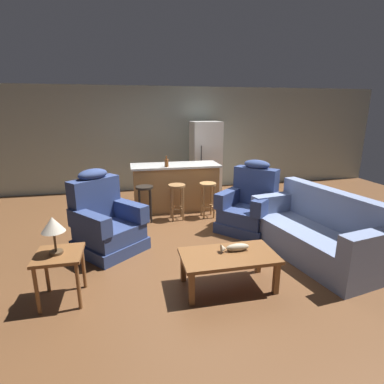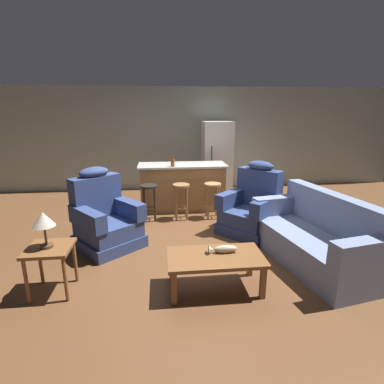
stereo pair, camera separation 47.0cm
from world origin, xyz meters
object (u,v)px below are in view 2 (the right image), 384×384
Objects in this scene: couch at (316,238)px; bottle_tall_green at (173,162)px; fish_figurine at (223,249)px; end_table at (50,255)px; bar_stool_left at (149,196)px; bar_stool_middle at (181,195)px; coffee_table at (215,260)px; recliner_near_lamp at (105,219)px; bar_stool_right at (213,194)px; refrigerator at (217,158)px; table_lamp at (43,221)px; recliner_near_island at (252,208)px; kitchen_island at (182,186)px.

couch is 3.00m from bottle_tall_green.
fish_figurine is 1.45m from couch.
bar_stool_left is at bearing 65.21° from end_table.
end_table is 0.82× the size of bar_stool_middle.
couch reaches higher than coffee_table.
recliner_near_lamp is 2.12m from bar_stool_right.
bar_stool_middle reaches higher than end_table.
bar_stool_left is 3.15× the size of bottle_tall_green.
refrigerator is (-0.66, 3.72, 0.54)m from couch.
bar_stool_left reaches higher than coffee_table.
bar_stool_middle is (-1.69, 1.89, 0.13)m from couch.
bar_stool_right is (2.26, 2.25, -0.40)m from table_lamp.
recliner_near_island reaches higher than bar_stool_left.
fish_figurine is 1.77m from recliner_near_island.
recliner_near_island reaches higher than couch.
refrigerator is at bearing 102.08° from recliner_near_lamp.
couch is 2.98m from bar_stool_left.
bar_stool_right is (0.53, -0.63, -0.01)m from kitchen_island.
kitchen_island is (-0.14, 3.02, 0.11)m from coffee_table.
refrigerator reaches higher than recliner_near_lamp.
bottle_tall_green is (-0.21, -0.24, 0.55)m from kitchen_island.
end_table is (-1.85, 0.14, 0.10)m from coffee_table.
bar_stool_right is (2.24, 2.25, 0.01)m from end_table.
bottle_tall_green reaches higher than bar_stool_right.
bar_stool_right is (0.30, 2.32, 0.01)m from fish_figurine.
couch is 2.97× the size of bar_stool_middle.
recliner_near_island is at bearing -23.60° from bar_stool_left.
table_lamp is (-3.35, -0.35, 0.53)m from couch.
bar_stool_right is (0.39, 2.39, 0.11)m from coffee_table.
recliner_near_lamp is 0.68× the size of refrigerator.
end_table is 1.37× the size of table_lamp.
bar_stool_middle is at bearing -75.82° from recliner_near_island.
recliner_near_island is (0.93, 1.63, 0.06)m from coffee_table.
kitchen_island is at bearing 92.57° from coffee_table.
recliner_near_lamp is at bearing -128.30° from refrigerator.
table_lamp is 3.38m from kitchen_island.
coffee_table is at bearing -99.34° from bar_stool_right.
refrigerator is (2.27, 2.87, 0.46)m from recliner_near_lamp.
coffee_table is at bearing 7.57° from recliner_near_lamp.
table_lamp reaches higher than bar_stool_left.
fish_figurine is at bearing -68.62° from bar_stool_left.
coffee_table is 1.94m from table_lamp.
couch is at bearing 18.42° from coffee_table.
kitchen_island is (-0.23, 2.95, 0.02)m from fish_figurine.
bar_stool_right reaches higher than end_table.
fish_figurine is at bearing -80.78° from bottle_tall_green.
refrigerator is at bearing 48.29° from bar_stool_left.
recliner_near_island reaches higher than bottle_tall_green.
end_table is at bearing -119.74° from bottle_tall_green.
kitchen_island reaches higher than coffee_table.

